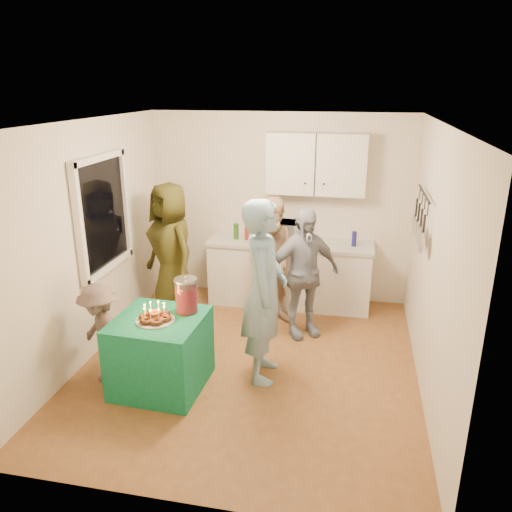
% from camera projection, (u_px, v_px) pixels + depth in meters
% --- Properties ---
extents(floor, '(4.00, 4.00, 0.00)m').
position_uv_depth(floor, '(250.00, 364.00, 5.54)').
color(floor, brown).
rests_on(floor, ground).
extents(ceiling, '(4.00, 4.00, 0.00)m').
position_uv_depth(ceiling, '(249.00, 122.00, 4.69)').
color(ceiling, white).
rests_on(ceiling, floor).
extents(back_wall, '(3.60, 3.60, 0.00)m').
position_uv_depth(back_wall, '(279.00, 208.00, 6.96)').
color(back_wall, silver).
rests_on(back_wall, floor).
extents(left_wall, '(4.00, 4.00, 0.00)m').
position_uv_depth(left_wall, '(89.00, 243.00, 5.45)').
color(left_wall, silver).
rests_on(left_wall, floor).
extents(right_wall, '(4.00, 4.00, 0.00)m').
position_uv_depth(right_wall, '(433.00, 265.00, 4.77)').
color(right_wall, silver).
rests_on(right_wall, floor).
extents(window_night, '(0.04, 1.00, 1.20)m').
position_uv_depth(window_night, '(102.00, 214.00, 5.64)').
color(window_night, black).
rests_on(window_night, left_wall).
extents(counter, '(2.20, 0.58, 0.86)m').
position_uv_depth(counter, '(289.00, 275.00, 6.93)').
color(counter, white).
rests_on(counter, floor).
extents(countertop, '(2.24, 0.62, 0.05)m').
position_uv_depth(countertop, '(290.00, 244.00, 6.79)').
color(countertop, beige).
rests_on(countertop, counter).
extents(upper_cabinet, '(1.30, 0.30, 0.80)m').
position_uv_depth(upper_cabinet, '(316.00, 164.00, 6.52)').
color(upper_cabinet, white).
rests_on(upper_cabinet, back_wall).
extents(pot_rack, '(0.12, 1.00, 0.60)m').
position_uv_depth(pot_rack, '(420.00, 216.00, 5.34)').
color(pot_rack, black).
rests_on(pot_rack, right_wall).
extents(microwave, '(0.55, 0.40, 0.28)m').
position_uv_depth(microwave, '(282.00, 231.00, 6.75)').
color(microwave, white).
rests_on(microwave, countertop).
extents(party_table, '(0.89, 0.89, 0.76)m').
position_uv_depth(party_table, '(161.00, 353.00, 5.03)').
color(party_table, '#117247').
rests_on(party_table, floor).
extents(donut_cake, '(0.38, 0.38, 0.18)m').
position_uv_depth(donut_cake, '(155.00, 312.00, 4.83)').
color(donut_cake, '#381C0C').
rests_on(donut_cake, party_table).
extents(punch_jar, '(0.22, 0.22, 0.34)m').
position_uv_depth(punch_jar, '(186.00, 296.00, 4.99)').
color(punch_jar, red).
rests_on(punch_jar, party_table).
extents(man_birthday, '(0.52, 0.74, 1.92)m').
position_uv_depth(man_birthday, '(264.00, 292.00, 5.03)').
color(man_birthday, '#85ABC2').
rests_on(man_birthday, floor).
extents(woman_back_left, '(1.04, 0.99, 1.79)m').
position_uv_depth(woman_back_left, '(171.00, 251.00, 6.47)').
color(woman_back_left, brown).
rests_on(woman_back_left, floor).
extents(woman_back_center, '(0.90, 0.76, 1.66)m').
position_uv_depth(woman_back_center, '(274.00, 261.00, 6.27)').
color(woman_back_center, tan).
rests_on(woman_back_center, floor).
extents(woman_back_right, '(1.00, 0.83, 1.60)m').
position_uv_depth(woman_back_right, '(303.00, 274.00, 5.95)').
color(woman_back_right, '#111E39').
rests_on(woman_back_right, floor).
extents(child_near_left, '(0.79, 0.78, 1.09)m').
position_uv_depth(child_near_left, '(101.00, 335.00, 5.03)').
color(child_near_left, '#544443').
rests_on(child_near_left, floor).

